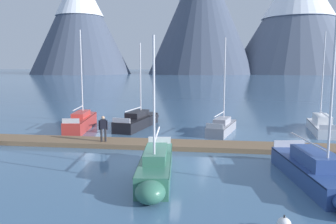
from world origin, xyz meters
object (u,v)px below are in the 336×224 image
object	(u,v)px
sailboat_far_berth	(223,126)
sailboat_end_of_dock	(321,125)
sailboat_outer_slip	(319,173)
sailboat_mid_dock_starboard	(155,167)
mooring_buoy_channel_marker	(284,224)
sailboat_mid_dock_port	(140,120)
sailboat_second_berth	(83,121)
person_on_dock	(103,127)

from	to	relation	value
sailboat_far_berth	sailboat_end_of_dock	world-z (taller)	sailboat_end_of_dock
sailboat_far_berth	sailboat_outer_slip	distance (m)	12.20
sailboat_mid_dock_starboard	sailboat_far_berth	world-z (taller)	sailboat_far_berth
sailboat_mid_dock_starboard	mooring_buoy_channel_marker	bearing A→B (deg)	-43.69
sailboat_outer_slip	sailboat_end_of_dock	distance (m)	13.49
sailboat_mid_dock_port	sailboat_outer_slip	xyz separation A→B (m)	(10.42, -13.66, 0.01)
sailboat_far_berth	sailboat_outer_slip	world-z (taller)	sailboat_outer_slip
sailboat_second_berth	sailboat_mid_dock_port	distance (m)	4.78
sailboat_outer_slip	mooring_buoy_channel_marker	distance (m)	5.03
sailboat_mid_dock_starboard	sailboat_second_berth	bearing A→B (deg)	122.48
sailboat_mid_dock_port	sailboat_end_of_dock	size ratio (longest dim) A/B	0.99
sailboat_end_of_dock	mooring_buoy_channel_marker	world-z (taller)	sailboat_end_of_dock
sailboat_mid_dock_port	sailboat_far_berth	bearing A→B (deg)	-15.73
sailboat_mid_dock_starboard	sailboat_far_berth	bearing A→B (deg)	71.82
sailboat_mid_dock_starboard	sailboat_outer_slip	xyz separation A→B (m)	(7.24, -0.18, -0.01)
mooring_buoy_channel_marker	sailboat_outer_slip	bearing A→B (deg)	60.33
sailboat_far_berth	sailboat_outer_slip	bearing A→B (deg)	-73.56
person_on_dock	sailboat_outer_slip	bearing A→B (deg)	-28.93
sailboat_far_berth	sailboat_mid_dock_starboard	bearing A→B (deg)	-108.18
sailboat_outer_slip	sailboat_end_of_dock	size ratio (longest dim) A/B	0.98
mooring_buoy_channel_marker	sailboat_end_of_dock	bearing A→B (deg)	68.35
sailboat_second_berth	sailboat_far_berth	world-z (taller)	sailboat_second_berth
sailboat_mid_dock_starboard	sailboat_end_of_dock	xyz separation A→B (m)	(11.56, 12.61, -0.05)
sailboat_second_berth	mooring_buoy_channel_marker	size ratio (longest dim) A/B	15.16
mooring_buoy_channel_marker	sailboat_mid_dock_starboard	bearing A→B (deg)	136.31
sailboat_second_berth	person_on_dock	size ratio (longest dim) A/B	4.79
sailboat_mid_dock_starboard	sailboat_outer_slip	bearing A→B (deg)	-1.41
sailboat_end_of_dock	person_on_dock	xyz separation A→B (m)	(-15.80, -6.44, 0.73)
sailboat_far_berth	sailboat_second_berth	bearing A→B (deg)	176.34
sailboat_mid_dock_port	person_on_dock	bearing A→B (deg)	-98.26
sailboat_second_berth	sailboat_mid_dock_starboard	distance (m)	14.54
sailboat_end_of_dock	mooring_buoy_channel_marker	bearing A→B (deg)	-111.65
sailboat_outer_slip	mooring_buoy_channel_marker	world-z (taller)	sailboat_outer_slip
sailboat_far_berth	mooring_buoy_channel_marker	world-z (taller)	sailboat_far_berth
sailboat_mid_dock_port	mooring_buoy_channel_marker	size ratio (longest dim) A/B	14.48
sailboat_far_berth	sailboat_outer_slip	xyz separation A→B (m)	(3.45, -11.70, 0.07)
sailboat_mid_dock_port	sailboat_mid_dock_starboard	xyz separation A→B (m)	(3.18, -13.48, 0.02)
sailboat_mid_dock_port	mooring_buoy_channel_marker	distance (m)	19.70
sailboat_mid_dock_starboard	mooring_buoy_channel_marker	distance (m)	6.58
sailboat_outer_slip	sailboat_second_berth	bearing A→B (deg)	140.41
person_on_dock	mooring_buoy_channel_marker	world-z (taller)	person_on_dock
sailboat_mid_dock_port	sailboat_outer_slip	size ratio (longest dim) A/B	1.00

